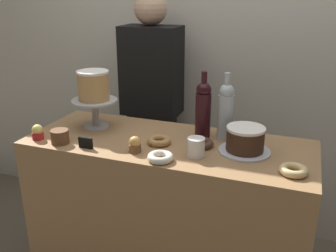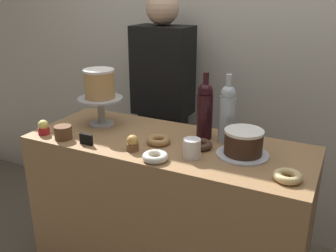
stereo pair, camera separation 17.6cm
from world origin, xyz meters
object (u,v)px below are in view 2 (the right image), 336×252
(wine_bottle_dark_red, at_px, (205,110))
(donut_sugar, at_px, (155,157))
(cupcake_lemon, at_px, (43,128))
(barista_figure, at_px, (163,114))
(white_layer_cake, at_px, (99,84))
(donut_glazed, at_px, (288,176))
(cake_stand_pedestal, at_px, (101,106))
(chocolate_round_cake, at_px, (243,142))
(cupcake_caramel, at_px, (133,143))
(cookie_stack, at_px, (63,132))
(price_sign_chalkboard, at_px, (86,139))
(coffee_cup_ceramic, at_px, (192,148))
(donut_chocolate, at_px, (200,145))
(donut_maple, at_px, (159,140))
(wine_bottle_clear, at_px, (227,113))

(wine_bottle_dark_red, distance_m, donut_sugar, 0.37)
(cupcake_lemon, height_order, barista_figure, barista_figure)
(white_layer_cake, relative_size, donut_glazed, 1.43)
(cake_stand_pedestal, distance_m, chocolate_round_cake, 0.79)
(cupcake_caramel, distance_m, cookie_stack, 0.38)
(cake_stand_pedestal, relative_size, chocolate_round_cake, 1.38)
(cake_stand_pedestal, xyz_separation_m, price_sign_chalkboard, (0.10, -0.26, -0.08))
(donut_sugar, bearing_deg, wine_bottle_dark_red, 74.46)
(cookie_stack, distance_m, coffee_cup_ceramic, 0.65)
(cupcake_caramel, relative_size, coffee_cup_ceramic, 0.87)
(cupcake_caramel, bearing_deg, cupcake_lemon, -177.20)
(donut_glazed, xyz_separation_m, barista_figure, (-0.90, 0.72, -0.10))
(donut_glazed, relative_size, price_sign_chalkboard, 1.60)
(donut_glazed, distance_m, donut_chocolate, 0.44)
(cupcake_lemon, xyz_separation_m, coffee_cup_ceramic, (0.77, 0.08, 0.01))
(donut_maple, xyz_separation_m, cookie_stack, (-0.44, -0.15, 0.02))
(coffee_cup_ceramic, bearing_deg, cookie_stack, -172.77)
(white_layer_cake, bearing_deg, donut_chocolate, -5.18)
(donut_maple, relative_size, cookie_stack, 1.33)
(donut_sugar, bearing_deg, wine_bottle_clear, 59.23)
(cupcake_caramel, relative_size, donut_glazed, 0.66)
(donut_chocolate, distance_m, coffee_cup_ceramic, 0.12)
(cake_stand_pedestal, relative_size, donut_sugar, 2.09)
(white_layer_cake, height_order, wine_bottle_clear, wine_bottle_clear)
(cookie_stack, bearing_deg, wine_bottle_dark_red, 27.67)
(donut_glazed, bearing_deg, cupcake_lemon, -177.62)
(wine_bottle_dark_red, distance_m, donut_maple, 0.27)
(wine_bottle_dark_red, distance_m, cupcake_caramel, 0.39)
(chocolate_round_cake, xyz_separation_m, wine_bottle_clear, (-0.12, 0.12, 0.08))
(cake_stand_pedestal, xyz_separation_m, cupcake_caramel, (0.33, -0.22, -0.07))
(donut_maple, bearing_deg, cupcake_caramel, -118.15)
(wine_bottle_dark_red, distance_m, price_sign_chalkboard, 0.58)
(chocolate_round_cake, xyz_separation_m, price_sign_chalkboard, (-0.69, -0.21, -0.04))
(white_layer_cake, xyz_separation_m, donut_glazed, (1.00, -0.19, -0.21))
(donut_chocolate, height_order, price_sign_chalkboard, price_sign_chalkboard)
(cake_stand_pedestal, height_order, wine_bottle_clear, wine_bottle_clear)
(cake_stand_pedestal, height_order, cupcake_lemon, cake_stand_pedestal)
(white_layer_cake, xyz_separation_m, cookie_stack, (-0.05, -0.25, -0.19))
(white_layer_cake, distance_m, coffee_cup_ceramic, 0.64)
(wine_bottle_dark_red, height_order, coffee_cup_ceramic, wine_bottle_dark_red)
(donut_chocolate, height_order, cookie_stack, cookie_stack)
(chocolate_round_cake, bearing_deg, cake_stand_pedestal, 176.49)
(donut_chocolate, bearing_deg, cupcake_caramel, -148.09)
(donut_maple, xyz_separation_m, barista_figure, (-0.30, 0.62, -0.10))
(cupcake_lemon, relative_size, barista_figure, 0.05)
(cake_stand_pedestal, relative_size, white_layer_cake, 1.46)
(wine_bottle_clear, xyz_separation_m, donut_maple, (-0.27, -0.17, -0.13))
(chocolate_round_cake, relative_size, price_sign_chalkboard, 2.43)
(donut_sugar, xyz_separation_m, coffee_cup_ceramic, (0.13, 0.10, 0.03))
(donut_glazed, distance_m, coffee_cup_ceramic, 0.41)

